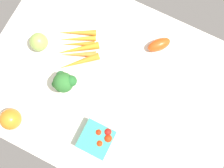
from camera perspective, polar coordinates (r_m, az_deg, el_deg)
tablecloth at (r=111.76cm, az=0.00°, el=-0.33°), size 104.00×76.00×2.00cm
bell_pepper_orange at (r=111.50cm, az=-20.37°, el=-6.88°), size 10.58×10.58×8.15cm
broccoli_head at (r=105.42cm, az=-9.97°, el=0.41°), size 9.01×7.88×11.24cm
roma_tomato at (r=114.68cm, az=9.74°, el=8.07°), size 10.13×10.68×4.88cm
heirloom_tomato_green at (r=115.95cm, az=-15.01°, el=8.45°), size 7.49×7.49×7.49cm
berry_basket at (r=105.69cm, az=-3.12°, el=-11.35°), size 11.61×11.61×6.22cm
carrot_bunch at (r=114.50cm, az=-7.06°, el=7.32°), size 21.66×22.87×2.98cm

